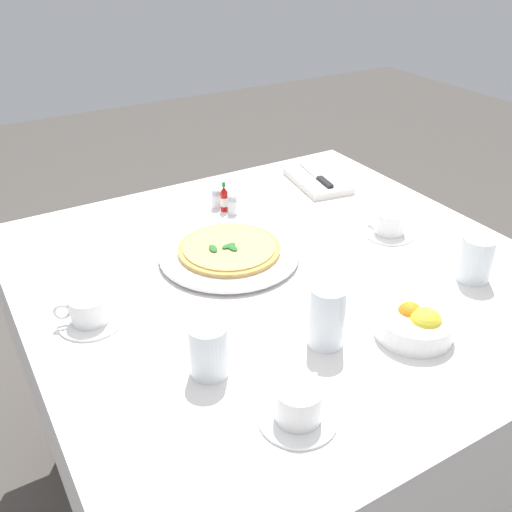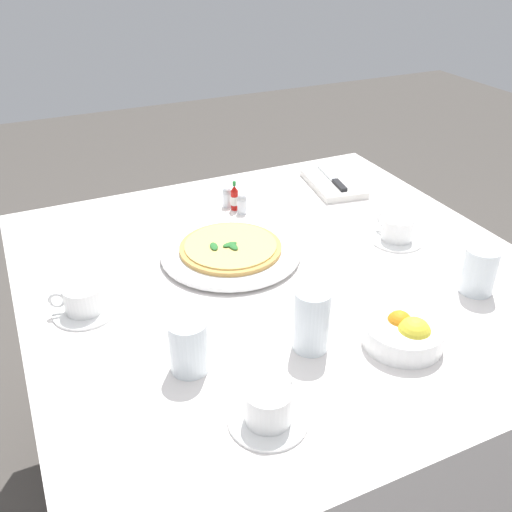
{
  "view_description": "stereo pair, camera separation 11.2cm",
  "coord_description": "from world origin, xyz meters",
  "px_view_note": "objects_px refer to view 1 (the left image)",
  "views": [
    {
      "loc": [
        -0.92,
        0.61,
        1.45
      ],
      "look_at": [
        0.05,
        0.04,
        0.78
      ],
      "focal_mm": 40.11,
      "sensor_mm": 36.0,
      "label": 1
    },
    {
      "loc": [
        -0.97,
        0.51,
        1.45
      ],
      "look_at": [
        0.05,
        0.04,
        0.78
      ],
      "focal_mm": 40.11,
      "sensor_mm": 36.0,
      "label": 2
    }
  ],
  "objects_px": {
    "water_glass_near_right": "(475,261)",
    "citrus_bowl": "(416,323)",
    "salt_shaker": "(216,199)",
    "pepper_shaker": "(232,205)",
    "napkin_folded": "(318,181)",
    "coffee_cup_center_back": "(299,405)",
    "pizza_plate": "(229,253)",
    "pizza": "(229,248)",
    "coffee_cup_far_left": "(389,224)",
    "water_glass_left_edge": "(209,352)",
    "dinner_knife": "(317,176)",
    "hot_sauce_bottle": "(224,199)",
    "water_glass_right_edge": "(327,320)",
    "coffee_cup_back_corner": "(89,311)"
  },
  "relations": [
    {
      "from": "water_glass_near_right",
      "to": "napkin_folded",
      "type": "height_order",
      "value": "water_glass_near_right"
    },
    {
      "from": "coffee_cup_far_left",
      "to": "dinner_knife",
      "type": "height_order",
      "value": "coffee_cup_far_left"
    },
    {
      "from": "water_glass_near_right",
      "to": "pizza",
      "type": "bearing_deg",
      "value": 50.03
    },
    {
      "from": "coffee_cup_back_corner",
      "to": "coffee_cup_far_left",
      "type": "xyz_separation_m",
      "value": [
        -0.02,
        -0.76,
        0.0
      ]
    },
    {
      "from": "coffee_cup_back_corner",
      "to": "citrus_bowl",
      "type": "relative_size",
      "value": 0.88
    },
    {
      "from": "coffee_cup_far_left",
      "to": "water_glass_near_right",
      "type": "height_order",
      "value": "water_glass_near_right"
    },
    {
      "from": "coffee_cup_back_corner",
      "to": "water_glass_near_right",
      "type": "distance_m",
      "value": 0.82
    },
    {
      "from": "pizza",
      "to": "citrus_bowl",
      "type": "bearing_deg",
      "value": -158.53
    },
    {
      "from": "water_glass_right_edge",
      "to": "coffee_cup_far_left",
      "type": "bearing_deg",
      "value": -55.93
    },
    {
      "from": "coffee_cup_back_corner",
      "to": "citrus_bowl",
      "type": "height_order",
      "value": "citrus_bowl"
    },
    {
      "from": "salt_shaker",
      "to": "pepper_shaker",
      "type": "xyz_separation_m",
      "value": [
        -0.06,
        -0.02,
        0.0
      ]
    },
    {
      "from": "water_glass_near_right",
      "to": "dinner_knife",
      "type": "bearing_deg",
      "value": -1.12
    },
    {
      "from": "coffee_cup_center_back",
      "to": "water_glass_right_edge",
      "type": "distance_m",
      "value": 0.2
    },
    {
      "from": "coffee_cup_far_left",
      "to": "water_glass_near_right",
      "type": "relative_size",
      "value": 1.28
    },
    {
      "from": "water_glass_near_right",
      "to": "citrus_bowl",
      "type": "distance_m",
      "value": 0.26
    },
    {
      "from": "napkin_folded",
      "to": "pepper_shaker",
      "type": "distance_m",
      "value": 0.32
    },
    {
      "from": "napkin_folded",
      "to": "coffee_cup_center_back",
      "type": "bearing_deg",
      "value": 151.33
    },
    {
      "from": "coffee_cup_center_back",
      "to": "salt_shaker",
      "type": "bearing_deg",
      "value": -17.62
    },
    {
      "from": "water_glass_right_edge",
      "to": "hot_sauce_bottle",
      "type": "distance_m",
      "value": 0.6
    },
    {
      "from": "dinner_knife",
      "to": "pepper_shaker",
      "type": "distance_m",
      "value": 0.32
    },
    {
      "from": "water_glass_near_right",
      "to": "napkin_folded",
      "type": "distance_m",
      "value": 0.6
    },
    {
      "from": "pizza_plate",
      "to": "salt_shaker",
      "type": "distance_m",
      "value": 0.27
    },
    {
      "from": "hot_sauce_bottle",
      "to": "water_glass_near_right",
      "type": "bearing_deg",
      "value": -151.53
    },
    {
      "from": "napkin_folded",
      "to": "pizza",
      "type": "bearing_deg",
      "value": 128.67
    },
    {
      "from": "pepper_shaker",
      "to": "dinner_knife",
      "type": "bearing_deg",
      "value": -81.02
    },
    {
      "from": "pizza_plate",
      "to": "pepper_shaker",
      "type": "bearing_deg",
      "value": -30.32
    },
    {
      "from": "water_glass_left_edge",
      "to": "pizza",
      "type": "bearing_deg",
      "value": -33.23
    },
    {
      "from": "coffee_cup_center_back",
      "to": "citrus_bowl",
      "type": "relative_size",
      "value": 0.87
    },
    {
      "from": "pizza",
      "to": "salt_shaker",
      "type": "xyz_separation_m",
      "value": [
        0.25,
        -0.1,
        0.0
      ]
    },
    {
      "from": "napkin_folded",
      "to": "water_glass_near_right",
      "type": "bearing_deg",
      "value": -172.08
    },
    {
      "from": "coffee_cup_back_corner",
      "to": "water_glass_near_right",
      "type": "height_order",
      "value": "water_glass_near_right"
    },
    {
      "from": "water_glass_left_edge",
      "to": "water_glass_near_right",
      "type": "height_order",
      "value": "water_glass_near_right"
    },
    {
      "from": "napkin_folded",
      "to": "pizza_plate",
      "type": "bearing_deg",
      "value": 128.67
    },
    {
      "from": "coffee_cup_back_corner",
      "to": "pepper_shaker",
      "type": "relative_size",
      "value": 2.33
    },
    {
      "from": "water_glass_right_edge",
      "to": "napkin_folded",
      "type": "bearing_deg",
      "value": -34.7
    },
    {
      "from": "pizza_plate",
      "to": "pizza",
      "type": "relative_size",
      "value": 1.37
    },
    {
      "from": "napkin_folded",
      "to": "pepper_shaker",
      "type": "height_order",
      "value": "pepper_shaker"
    },
    {
      "from": "pizza_plate",
      "to": "coffee_cup_center_back",
      "type": "relative_size",
      "value": 2.53
    },
    {
      "from": "napkin_folded",
      "to": "water_glass_left_edge",
      "type": "bearing_deg",
      "value": 140.6
    },
    {
      "from": "water_glass_left_edge",
      "to": "dinner_knife",
      "type": "relative_size",
      "value": 0.52
    },
    {
      "from": "pizza_plate",
      "to": "coffee_cup_far_left",
      "type": "relative_size",
      "value": 2.5
    },
    {
      "from": "water_glass_near_right",
      "to": "hot_sauce_bottle",
      "type": "distance_m",
      "value": 0.66
    },
    {
      "from": "pizza",
      "to": "citrus_bowl",
      "type": "xyz_separation_m",
      "value": [
        -0.43,
        -0.17,
        0.0
      ]
    },
    {
      "from": "water_glass_near_right",
      "to": "water_glass_left_edge",
      "type": "bearing_deg",
      "value": 87.83
    },
    {
      "from": "pizza",
      "to": "water_glass_left_edge",
      "type": "xyz_separation_m",
      "value": [
        -0.33,
        0.22,
        0.02
      ]
    },
    {
      "from": "water_glass_right_edge",
      "to": "pizza",
      "type": "bearing_deg",
      "value": 1.21
    },
    {
      "from": "coffee_cup_far_left",
      "to": "hot_sauce_bottle",
      "type": "height_order",
      "value": "hot_sauce_bottle"
    },
    {
      "from": "coffee_cup_far_left",
      "to": "water_glass_near_right",
      "type": "xyz_separation_m",
      "value": [
        -0.25,
        -0.02,
        0.02
      ]
    },
    {
      "from": "dinner_knife",
      "to": "salt_shaker",
      "type": "distance_m",
      "value": 0.34
    },
    {
      "from": "coffee_cup_back_corner",
      "to": "napkin_folded",
      "type": "bearing_deg",
      "value": -67.48
    }
  ]
}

